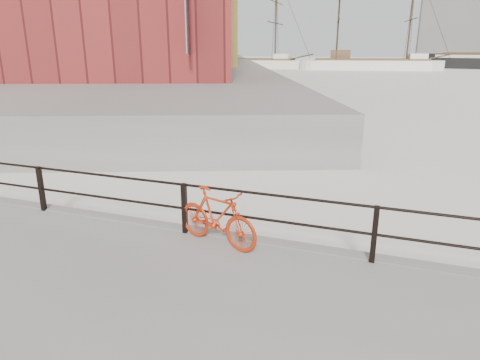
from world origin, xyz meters
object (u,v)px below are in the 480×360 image
Objects in this scene: schooner_mid at (370,70)px; workboat_far at (101,79)px; bicycle at (217,217)px; schooner_left at (247,68)px; workboat_near at (102,92)px.

workboat_far is at bearing -138.18° from schooner_mid.
schooner_left reaches higher than bicycle.
schooner_mid is 2.02× the size of workboat_near.
bicycle is at bearing -84.76° from workboat_near.
schooner_left is (-26.38, 77.37, -0.88)m from bicycle.
workboat_near and workboat_far have the same top height.
schooner_left is at bearing 170.45° from schooner_mid.
schooner_left is 2.31× the size of workboat_far.
bicycle is 34.10m from workboat_near.
schooner_mid is (-2.49, 77.38, -0.88)m from bicycle.
workboat_near is 1.21× the size of workboat_far.
schooner_left is at bearing 59.10° from workboat_near.
schooner_left is at bearing 126.00° from bicycle.
bicycle is 81.75m from schooner_left.
schooner_left is 51.71m from workboat_near.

